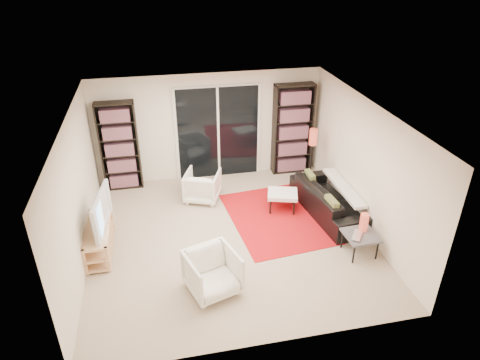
% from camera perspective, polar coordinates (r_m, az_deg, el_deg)
% --- Properties ---
extents(floor, '(5.00, 5.00, 0.00)m').
position_cam_1_polar(floor, '(7.98, -1.33, -7.51)').
color(floor, '#BCA88D').
rests_on(floor, ground).
extents(wall_back, '(5.00, 0.02, 2.40)m').
position_cam_1_polar(wall_back, '(9.58, -4.18, 7.08)').
color(wall_back, white).
rests_on(wall_back, ground).
extents(wall_front, '(5.00, 0.02, 2.40)m').
position_cam_1_polar(wall_front, '(5.32, 3.60, -12.59)').
color(wall_front, white).
rests_on(wall_front, ground).
extents(wall_left, '(0.02, 5.00, 2.40)m').
position_cam_1_polar(wall_left, '(7.37, -20.91, -1.81)').
color(wall_left, white).
rests_on(wall_left, ground).
extents(wall_right, '(0.02, 5.00, 2.40)m').
position_cam_1_polar(wall_right, '(8.11, 16.22, 1.80)').
color(wall_right, white).
rests_on(wall_right, ground).
extents(ceiling, '(5.00, 5.00, 0.02)m').
position_cam_1_polar(ceiling, '(6.84, -1.56, 8.95)').
color(ceiling, white).
rests_on(ceiling, wall_back).
extents(sliding_door, '(1.92, 0.08, 2.16)m').
position_cam_1_polar(sliding_door, '(9.63, -2.93, 6.27)').
color(sliding_door, white).
rests_on(sliding_door, ground).
extents(bookshelf_left, '(0.80, 0.30, 1.95)m').
position_cam_1_polar(bookshelf_left, '(9.48, -15.77, 4.33)').
color(bookshelf_left, black).
rests_on(bookshelf_left, ground).
extents(bookshelf_right, '(0.90, 0.30, 2.10)m').
position_cam_1_polar(bookshelf_right, '(9.89, 7.02, 6.72)').
color(bookshelf_right, black).
rests_on(bookshelf_right, ground).
extents(tv_stand, '(0.41, 1.29, 0.50)m').
position_cam_1_polar(tv_stand, '(7.86, -18.26, -7.43)').
color(tv_stand, '#EABD8D').
rests_on(tv_stand, floor).
extents(tv, '(0.29, 1.12, 0.64)m').
position_cam_1_polar(tv, '(7.56, -18.74, -4.00)').
color(tv, black).
rests_on(tv, tv_stand).
extents(rug, '(1.96, 2.51, 0.01)m').
position_cam_1_polar(rug, '(8.50, 4.91, -5.03)').
color(rug, red).
rests_on(rug, floor).
extents(sofa, '(1.04, 2.13, 0.60)m').
position_cam_1_polar(sofa, '(8.66, 11.83, -2.63)').
color(sofa, black).
rests_on(sofa, floor).
extents(armchair_back, '(0.89, 0.90, 0.64)m').
position_cam_1_polar(armchair_back, '(8.97, -5.02, -0.76)').
color(armchair_back, white).
rests_on(armchair_back, floor).
extents(armchair_front, '(0.93, 0.94, 0.69)m').
position_cam_1_polar(armchair_front, '(6.68, -3.69, -12.21)').
color(armchair_front, white).
rests_on(armchair_front, floor).
extents(ottoman, '(0.70, 0.62, 0.40)m').
position_cam_1_polar(ottoman, '(8.60, 5.69, -1.96)').
color(ottoman, white).
rests_on(ottoman, floor).
extents(side_table, '(0.57, 0.57, 0.40)m').
position_cam_1_polar(side_table, '(7.65, 15.79, -7.23)').
color(side_table, '#504F55').
rests_on(side_table, floor).
extents(laptop, '(0.38, 0.41, 0.03)m').
position_cam_1_polar(laptop, '(7.55, 15.74, -7.23)').
color(laptop, silver).
rests_on(laptop, side_table).
extents(table_lamp, '(0.14, 0.14, 0.32)m').
position_cam_1_polar(table_lamp, '(7.65, 16.19, -5.44)').
color(table_lamp, '#CA452E').
rests_on(table_lamp, side_table).
extents(floor_lamp, '(0.20, 0.20, 1.31)m').
position_cam_1_polar(floor_lamp, '(9.38, 9.68, 4.88)').
color(floor_lamp, black).
rests_on(floor_lamp, floor).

